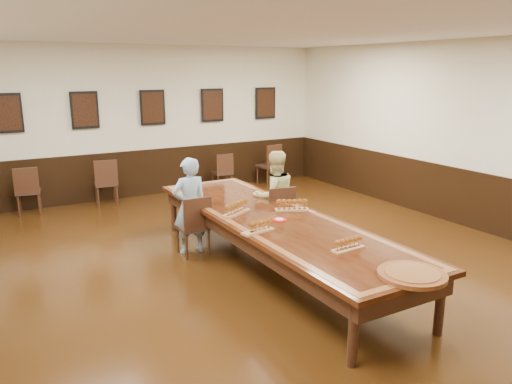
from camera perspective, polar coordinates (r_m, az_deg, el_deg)
floor at (r=7.00m, az=2.06°, el=-8.92°), size 8.00×10.00×0.02m
ceiling at (r=6.47m, az=2.32°, el=18.39°), size 8.00×10.00×0.02m
wall_back at (r=11.08m, az=-11.78°, el=7.92°), size 8.00×0.02×3.20m
wall_right at (r=9.29m, az=23.80°, el=5.92°), size 0.02×10.00×3.20m
chair_man at (r=7.45m, az=-7.24°, el=-3.76°), size 0.43×0.47×0.91m
chair_woman at (r=7.91m, az=2.40°, el=-2.52°), size 0.50×0.53×0.94m
spare_chair_a at (r=10.42m, az=-24.60°, el=0.22°), size 0.51×0.54×0.93m
spare_chair_b at (r=10.54m, az=-16.81°, el=1.12°), size 0.50×0.53×0.95m
spare_chair_c at (r=11.40m, az=-3.90°, el=2.36°), size 0.43×0.46×0.85m
spare_chair_d at (r=11.92m, az=1.43°, el=3.20°), size 0.53×0.57×0.97m
person_man at (r=7.46m, az=-7.59°, el=-1.57°), size 0.53×0.35×1.46m
person_woman at (r=7.93m, az=2.13°, el=-0.50°), size 0.80×0.66×1.46m
pink_phone at (r=7.05m, az=6.30°, el=-2.21°), size 0.09×0.14×0.01m
wainscoting at (r=6.82m, az=2.10°, el=-4.96°), size 8.00×10.00×1.00m
conference_table at (r=6.78m, az=2.10°, el=-4.08°), size 1.40×5.00×0.76m
posters at (r=10.98m, az=-11.73°, el=9.44°), size 6.14×0.04×0.74m
flight_a at (r=6.87m, az=-2.26°, el=-1.87°), size 0.51×0.37×0.19m
flight_b at (r=7.04m, az=4.13°, el=-1.54°), size 0.49×0.34×0.18m
flight_c at (r=6.12m, az=0.29°, el=-3.98°), size 0.44×0.19×0.16m
flight_d at (r=5.63m, az=10.50°, el=-5.88°), size 0.42×0.16×0.15m
red_plate_grp at (r=6.61m, az=2.70°, el=-3.20°), size 0.20×0.20×0.03m
carved_platter at (r=5.10m, az=17.40°, el=-8.99°), size 0.68×0.68×0.05m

